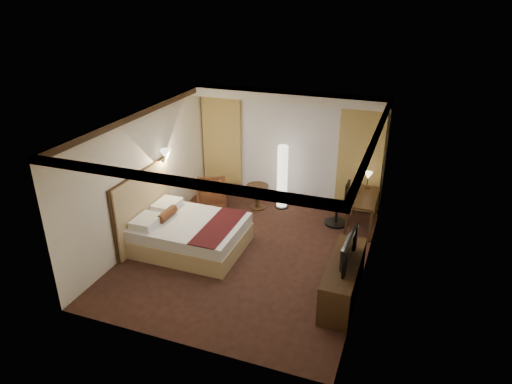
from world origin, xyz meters
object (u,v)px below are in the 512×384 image
(desk, at_px, (362,212))
(office_chair, at_px, (337,203))
(armchair, at_px, (211,192))
(dresser, at_px, (343,279))
(bed, at_px, (191,235))
(side_table, at_px, (257,197))
(television, at_px, (344,247))
(floor_lamp, at_px, (282,177))

(desk, height_order, office_chair, office_chair)
(armchair, distance_m, dresser, 4.35)
(bed, relative_size, side_table, 3.57)
(armchair, xyz_separation_m, dresser, (3.61, -2.43, -0.01))
(armchair, distance_m, office_chair, 3.02)
(armchair, height_order, television, television)
(bed, bearing_deg, dresser, -9.52)
(dresser, bearing_deg, side_table, 133.02)
(television, bearing_deg, office_chair, 14.64)
(dresser, distance_m, television, 0.63)
(television, bearing_deg, bed, 82.45)
(side_table, distance_m, desk, 2.48)
(desk, xyz_separation_m, office_chair, (-0.55, -0.05, 0.15))
(television, bearing_deg, dresser, -87.94)
(desk, distance_m, television, 2.66)
(floor_lamp, height_order, desk, floor_lamp)
(floor_lamp, distance_m, desk, 2.02)
(office_chair, bearing_deg, bed, -141.56)
(side_table, relative_size, floor_lamp, 0.37)
(side_table, xyz_separation_m, desk, (2.48, -0.11, 0.08))
(floor_lamp, relative_size, office_chair, 1.50)
(bed, xyz_separation_m, office_chair, (2.56, 2.01, 0.22))
(bed, xyz_separation_m, armchair, (-0.45, 1.91, 0.05))
(bed, relative_size, desk, 1.68)
(armchair, relative_size, office_chair, 0.68)
(bed, bearing_deg, desk, 33.63)
(office_chair, bearing_deg, desk, 5.42)
(office_chair, distance_m, television, 2.65)
(armchair, relative_size, desk, 0.57)
(bed, relative_size, floor_lamp, 1.33)
(office_chair, bearing_deg, armchair, -177.74)
(side_table, xyz_separation_m, floor_lamp, (0.53, 0.25, 0.49))
(floor_lamp, bearing_deg, television, -56.35)
(side_table, bearing_deg, floor_lamp, 24.77)
(bed, height_order, floor_lamp, floor_lamp)
(dresser, bearing_deg, desk, 91.10)
(dresser, bearing_deg, bed, 170.48)
(desk, bearing_deg, side_table, 177.38)
(floor_lamp, distance_m, television, 3.55)
(bed, xyz_separation_m, floor_lamp, (1.16, 2.42, 0.48))
(armchair, relative_size, dresser, 0.39)
(armchair, xyz_separation_m, television, (3.58, -2.43, 0.63))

